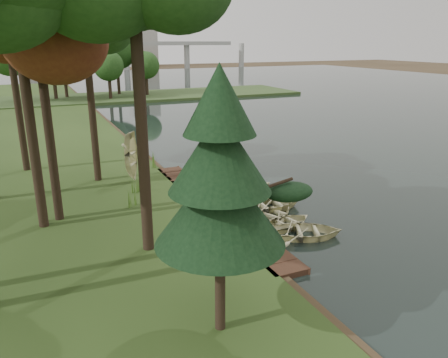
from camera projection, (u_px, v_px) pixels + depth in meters
name	position (u px, v px, depth m)	size (l,w,h in m)	color
ground	(239.00, 206.00, 24.42)	(300.00, 300.00, 0.00)	#3D2F1D
water	(386.00, 116.00, 53.57)	(130.00, 200.00, 0.05)	black
boardwalk	(212.00, 207.00, 23.75)	(1.60, 16.00, 0.30)	#382215
peninsula	(147.00, 96.00, 70.91)	(50.00, 14.00, 0.45)	#314820
far_trees	(124.00, 57.00, 67.73)	(45.60, 5.60, 8.80)	black
bridge	(100.00, 47.00, 131.32)	(95.90, 4.00, 8.60)	#A5A5A0
building_a	(141.00, 40.00, 155.05)	(10.00, 8.00, 18.00)	#A5A5A0
building_b	(35.00, 49.00, 146.55)	(8.00, 8.00, 12.00)	#A5A5A0
rowboat_0	(304.00, 230.00, 20.28)	(2.53, 3.55, 0.73)	beige
rowboat_1	(286.00, 222.00, 21.34)	(2.14, 2.99, 0.62)	beige
rowboat_2	(273.00, 213.00, 22.43)	(2.19, 3.06, 0.63)	beige
rowboat_3	(267.00, 203.00, 23.55)	(2.87, 4.01, 0.83)	beige
rowboat_4	(257.00, 195.00, 24.77)	(2.84, 3.98, 0.82)	beige
rowboat_5	(242.00, 186.00, 26.20)	(2.78, 3.89, 0.81)	beige
rowboat_6	(232.00, 181.00, 27.21)	(2.80, 3.92, 0.81)	beige
rowboat_7	(228.00, 176.00, 28.44)	(2.35, 3.29, 0.68)	beige
rowboat_8	(214.00, 171.00, 29.32)	(2.80, 3.92, 0.81)	beige
rowboat_9	(209.00, 167.00, 30.49)	(2.34, 3.28, 0.68)	teal
stored_rowboat	(134.00, 176.00, 27.68)	(2.24, 3.14, 0.65)	beige
tree_2	(36.00, 28.00, 19.11)	(4.25, 4.25, 10.94)	black
tree_4	(84.00, 22.00, 25.05)	(4.81, 4.81, 11.68)	black
tree_6	(5.00, 13.00, 27.07)	(5.01, 5.01, 12.37)	black
pine_tree	(220.00, 176.00, 12.07)	(3.80, 3.80, 7.99)	black
reeds_0	(216.00, 218.00, 20.76)	(0.60, 0.60, 0.88)	#3F661E
reeds_1	(132.00, 199.00, 23.35)	(0.60, 0.60, 0.85)	#3F661E
reeds_2	(136.00, 185.00, 25.44)	(0.60, 0.60, 0.91)	#3F661E
reeds_3	(152.00, 160.00, 30.47)	(0.60, 0.60, 1.06)	#3F661E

